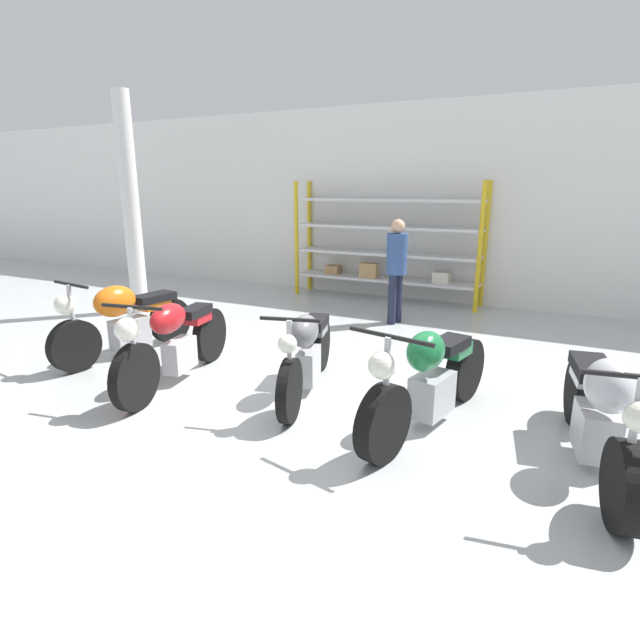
# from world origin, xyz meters

# --- Properties ---
(ground_plane) EXTENTS (30.00, 30.00, 0.00)m
(ground_plane) POSITION_xyz_m (0.00, 0.00, 0.00)
(ground_plane) COLOR #B2B7B7
(back_wall) EXTENTS (30.00, 0.08, 3.60)m
(back_wall) POSITION_xyz_m (0.00, 5.06, 1.80)
(back_wall) COLOR white
(back_wall) RESTS_ON ground_plane
(shelving_rack) EXTENTS (3.61, 0.63, 2.22)m
(shelving_rack) POSITION_xyz_m (-0.75, 4.69, 1.08)
(shelving_rack) COLOR gold
(shelving_rack) RESTS_ON ground_plane
(support_pillar) EXTENTS (0.28, 0.28, 3.60)m
(support_pillar) POSITION_xyz_m (-4.25, 1.89, 1.80)
(support_pillar) COLOR silver
(support_pillar) RESTS_ON ground_plane
(motorcycle_orange) EXTENTS (0.65, 2.02, 1.05)m
(motorcycle_orange) POSITION_xyz_m (-2.60, 0.05, 0.48)
(motorcycle_orange) COLOR black
(motorcycle_orange) RESTS_ON ground_plane
(motorcycle_red) EXTENTS (0.68, 2.13, 1.03)m
(motorcycle_red) POSITION_xyz_m (-1.38, -0.38, 0.49)
(motorcycle_red) COLOR black
(motorcycle_red) RESTS_ON ground_plane
(motorcycle_grey) EXTENTS (0.75, 2.00, 0.98)m
(motorcycle_grey) POSITION_xyz_m (0.03, 0.05, 0.45)
(motorcycle_grey) COLOR black
(motorcycle_grey) RESTS_ON ground_plane
(motorcycle_green) EXTENTS (0.83, 2.16, 1.03)m
(motorcycle_green) POSITION_xyz_m (1.37, -0.17, 0.44)
(motorcycle_green) COLOR black
(motorcycle_green) RESTS_ON ground_plane
(motorcycle_silver) EXTENTS (0.69, 2.14, 1.03)m
(motorcycle_silver) POSITION_xyz_m (2.70, -0.25, 0.45)
(motorcycle_silver) COLOR black
(motorcycle_silver) RESTS_ON ground_plane
(person_browsing) EXTENTS (0.39, 0.39, 1.63)m
(person_browsing) POSITION_xyz_m (-0.02, 3.12, 0.96)
(person_browsing) COLOR #1E2338
(person_browsing) RESTS_ON ground_plane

